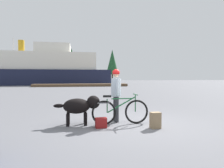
% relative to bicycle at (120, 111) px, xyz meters
% --- Properties ---
extents(ground_plane, '(160.00, 160.00, 0.00)m').
position_rel_bicycle_xyz_m(ground_plane, '(0.39, -0.01, -0.40)').
color(ground_plane, slate).
extents(bicycle, '(1.77, 0.44, 0.93)m').
position_rel_bicycle_xyz_m(bicycle, '(0.00, 0.00, 0.00)').
color(bicycle, black).
rests_on(bicycle, ground_plane).
extents(person_cyclist, '(0.32, 0.53, 1.71)m').
position_rel_bicycle_xyz_m(person_cyclist, '(-0.05, 0.41, 0.63)').
color(person_cyclist, '#333338').
rests_on(person_cyclist, ground_plane).
extents(dog, '(1.40, 0.54, 0.89)m').
position_rel_bicycle_xyz_m(dog, '(-1.20, 0.18, 0.18)').
color(dog, black).
rests_on(dog, ground_plane).
extents(backpack, '(0.30, 0.22, 0.46)m').
position_rel_bicycle_xyz_m(backpack, '(0.89, -0.61, -0.17)').
color(backpack, '#8C7251').
rests_on(backpack, ground_plane).
extents(handbag_pannier, '(0.34, 0.21, 0.29)m').
position_rel_bicycle_xyz_m(handbag_pannier, '(-0.62, -0.30, -0.26)').
color(handbag_pannier, maroon).
rests_on(handbag_pannier, ground_plane).
extents(dock_pier, '(14.40, 2.36, 0.40)m').
position_rel_bicycle_xyz_m(dock_pier, '(-0.73, 25.14, -0.20)').
color(dock_pier, brown).
rests_on(dock_pier, ground_plane).
extents(ferry_boat, '(26.62, 8.30, 8.41)m').
position_rel_bicycle_xyz_m(ferry_boat, '(-8.39, 33.71, 2.52)').
color(ferry_boat, '#191E38').
rests_on(ferry_boat, ground_plane).
extents(sailboat_moored, '(7.64, 2.14, 9.30)m').
position_rel_bicycle_xyz_m(sailboat_moored, '(-13.53, 35.11, 0.10)').
color(sailboat_moored, navy).
rests_on(sailboat_moored, ground_plane).
extents(pine_tree_center, '(4.07, 4.07, 9.09)m').
position_rel_bicycle_xyz_m(pine_tree_center, '(-2.82, 47.35, 5.15)').
color(pine_tree_center, '#4C331E').
rests_on(pine_tree_center, ground_plane).
extents(pine_tree_far_right, '(3.35, 3.35, 9.02)m').
position_rel_bicycle_xyz_m(pine_tree_far_right, '(8.18, 47.40, 5.22)').
color(pine_tree_far_right, '#4C331E').
rests_on(pine_tree_far_right, ground_plane).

